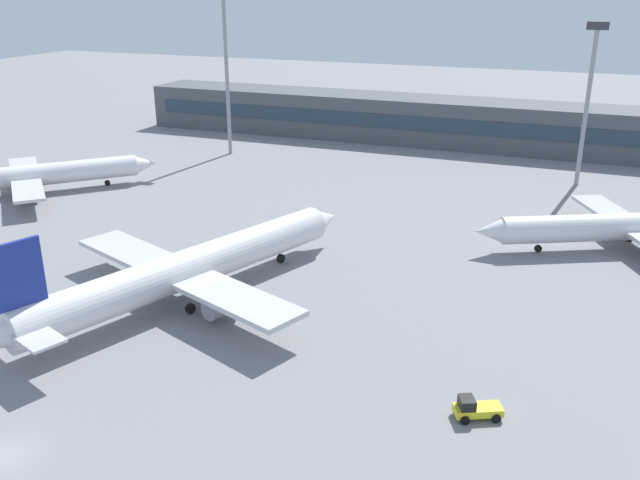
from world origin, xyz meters
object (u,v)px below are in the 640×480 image
Objects in this scene: airplane_near at (191,268)px; baggage_tug_yellow at (475,408)px; airplane_mid at (33,176)px; floodlight_tower_east at (589,94)px; floodlight_tower_west at (226,60)px; airplane_far at (627,227)px.

airplane_near is 11.11× the size of baggage_tug_yellow.
airplane_mid is (-42.46, 23.46, -0.54)m from airplane_near.
airplane_near is 70.14m from floodlight_tower_east.
floodlight_tower_west reaches higher than floodlight_tower_east.
airplane_mid is at bearing 151.08° from airplane_near.
baggage_tug_yellow is 0.15× the size of floodlight_tower_east.
airplane_near reaches higher than airplane_far.
floodlight_tower_west is (-57.62, 68.16, 16.75)m from baggage_tug_yellow.
airplane_far reaches higher than baggage_tug_yellow.
airplane_far is 1.14× the size of floodlight_tower_west.
baggage_tug_yellow is (73.32, -33.83, -2.07)m from airplane_mid.
airplane_near is at bearing -121.12° from floodlight_tower_east.
airplane_near is 1.71× the size of floodlight_tower_east.
floodlight_tower_east is (62.54, 1.48, -2.88)m from floodlight_tower_west.
airplane_far is 43.31m from baggage_tug_yellow.
airplane_mid is 80.78m from baggage_tug_yellow.
airplane_near is at bearing -28.92° from airplane_mid.
floodlight_tower_west is 62.62m from floodlight_tower_east.
floodlight_tower_west is (-68.97, 26.42, 14.66)m from airplane_far.
airplane_far is (42.22, 31.37, -0.52)m from airplane_near.
floodlight_tower_west is 1.22× the size of floodlight_tower_east.
airplane_mid is 40.50m from floodlight_tower_west.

